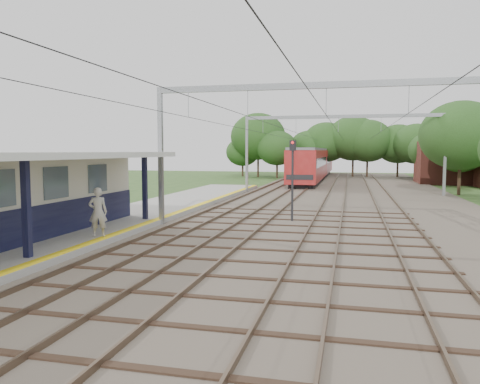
# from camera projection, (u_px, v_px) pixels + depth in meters

# --- Properties ---
(ground) EXTENTS (160.00, 160.00, 0.00)m
(ground) POSITION_uv_depth(u_px,v_px,m) (91.00, 369.00, 8.22)
(ground) COLOR #2D4C1E
(ground) RESTS_ON ground
(ballast_bed) EXTENTS (18.00, 90.00, 0.10)m
(ballast_bed) POSITION_uv_depth(u_px,v_px,m) (346.00, 200.00, 36.36)
(ballast_bed) COLOR #473D33
(ballast_bed) RESTS_ON ground
(platform) EXTENTS (5.00, 52.00, 0.35)m
(platform) POSITION_uv_depth(u_px,v_px,m) (108.00, 224.00, 23.50)
(platform) COLOR gray
(platform) RESTS_ON ground
(yellow_stripe) EXTENTS (0.45, 52.00, 0.01)m
(yellow_stripe) POSITION_uv_depth(u_px,v_px,m) (149.00, 222.00, 22.97)
(yellow_stripe) COLOR yellow
(yellow_stripe) RESTS_ON platform
(rail_tracks) EXTENTS (11.80, 88.00, 0.15)m
(rail_tracks) POSITION_uv_depth(u_px,v_px,m) (313.00, 198.00, 36.93)
(rail_tracks) COLOR brown
(rail_tracks) RESTS_ON ballast_bed
(catenary_system) EXTENTS (17.22, 88.00, 7.00)m
(catenary_system) POSITION_uv_depth(u_px,v_px,m) (337.00, 126.00, 31.46)
(catenary_system) COLOR gray
(catenary_system) RESTS_ON ground
(tree_band) EXTENTS (31.72, 30.88, 8.82)m
(tree_band) POSITION_uv_depth(u_px,v_px,m) (348.00, 143.00, 62.26)
(tree_band) COLOR #382619
(tree_band) RESTS_ON ground
(house_far) EXTENTS (8.00, 6.12, 8.66)m
(house_far) POSITION_uv_depth(u_px,v_px,m) (454.00, 156.00, 54.63)
(house_far) COLOR brown
(house_far) RESTS_ON ground
(person) EXTENTS (0.87, 0.75, 2.02)m
(person) POSITION_uv_depth(u_px,v_px,m) (98.00, 212.00, 18.97)
(person) COLOR beige
(person) RESTS_ON platform
(train) EXTENTS (3.14, 39.06, 4.11)m
(train) POSITION_uv_depth(u_px,v_px,m) (315.00, 163.00, 64.41)
(train) COLOR black
(train) RESTS_ON ballast_bed
(signal_post) EXTENTS (0.34, 0.30, 4.40)m
(signal_post) POSITION_uv_depth(u_px,v_px,m) (293.00, 171.00, 24.80)
(signal_post) COLOR black
(signal_post) RESTS_ON ground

